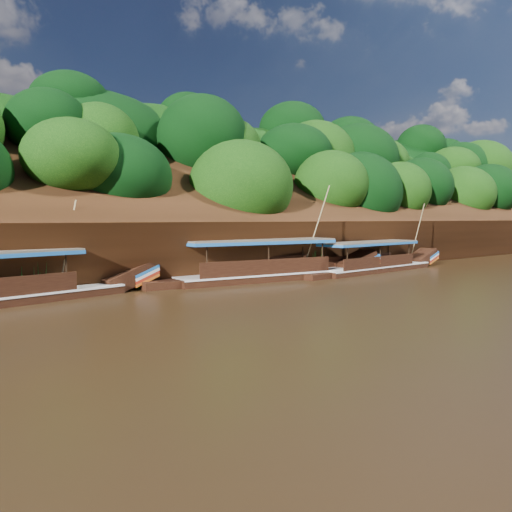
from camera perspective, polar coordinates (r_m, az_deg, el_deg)
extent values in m
plane|color=black|center=(24.56, 9.62, -5.00)|extent=(160.00, 160.00, 0.00)
cube|color=black|center=(37.00, -8.87, 3.57)|extent=(120.00, 16.12, 13.64)
cube|color=black|center=(46.18, -14.82, -0.73)|extent=(120.00, 24.00, 12.00)
ellipsoid|color=#08350B|center=(33.57, -17.06, 3.36)|extent=(18.00, 8.00, 6.40)
ellipsoid|color=#08350B|center=(43.58, -13.49, 11.12)|extent=(24.00, 11.00, 8.40)
ellipsoid|color=#08350B|center=(52.03, 15.89, 3.55)|extent=(18.00, 8.00, 6.00)
ellipsoid|color=#08350B|center=(64.71, 15.90, 8.45)|extent=(22.00, 10.00, 8.00)
cube|color=black|center=(38.18, 13.46, -1.74)|extent=(11.88, 2.92, 0.83)
cube|color=silver|center=(38.14, 13.47, -1.15)|extent=(11.89, 2.98, 0.09)
cube|color=black|center=(43.72, 18.38, -0.24)|extent=(2.88, 1.73, 1.60)
cube|color=#1B60B0|center=(44.34, 18.86, 0.17)|extent=(1.56, 1.68, 0.59)
cube|color=#AE2613|center=(44.37, 18.85, -0.24)|extent=(1.56, 1.68, 0.59)
cube|color=brown|center=(37.41, 12.88, 1.55)|extent=(9.36, 3.03, 0.11)
cube|color=#1B60B0|center=(37.42, 12.88, 1.38)|extent=(9.36, 3.03, 0.17)
cylinder|color=tan|center=(42.03, 17.95, 2.59)|extent=(0.74, 1.70, 4.55)
cube|color=black|center=(32.08, 1.63, -2.76)|extent=(13.04, 3.78, 0.96)
cube|color=silver|center=(32.03, 1.63, -1.94)|extent=(13.05, 3.85, 0.11)
cube|color=black|center=(36.42, 11.23, -0.81)|extent=(3.23, 2.10, 1.81)
cube|color=#1B60B0|center=(36.94, 12.16, -0.25)|extent=(1.78, 2.00, 0.66)
cube|color=#AE2613|center=(36.97, 12.15, -0.81)|extent=(1.78, 2.00, 0.66)
cube|color=brown|center=(31.44, 0.41, 1.82)|extent=(10.31, 3.82, 0.13)
cube|color=#1B60B0|center=(31.44, 0.41, 1.59)|extent=(10.31, 3.82, 0.19)
cylinder|color=tan|center=(33.19, 6.92, 3.26)|extent=(0.44, 2.04, 5.43)
cube|color=black|center=(28.64, -14.59, -2.33)|extent=(3.37, 2.17, 1.79)
cube|color=#1B60B0|center=(29.07, -13.23, -1.60)|extent=(1.91, 1.99, 0.67)
cube|color=#AE2613|center=(29.11, -13.22, -2.28)|extent=(1.91, 1.99, 0.67)
cylinder|color=tan|center=(26.59, -20.71, 1.35)|extent=(1.12, 0.47, 4.38)
cone|color=#1D6419|center=(26.42, -24.24, -2.70)|extent=(1.50, 1.50, 1.80)
cone|color=#1D6419|center=(28.88, -13.41, -1.99)|extent=(1.50, 1.50, 1.67)
cone|color=#1D6419|center=(32.40, -2.24, -1.01)|extent=(1.50, 1.50, 1.89)
cone|color=#1D6419|center=(35.84, 6.38, -0.51)|extent=(1.50, 1.50, 1.90)
cone|color=#1D6419|center=(40.74, 12.49, -0.24)|extent=(1.50, 1.50, 1.57)
cone|color=#1D6419|center=(45.65, 16.89, 0.37)|extent=(1.50, 1.50, 1.91)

